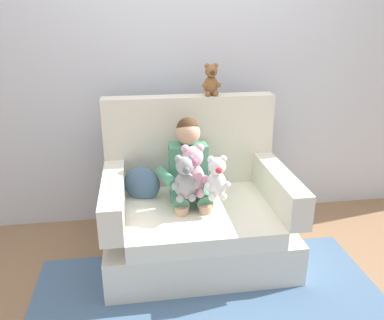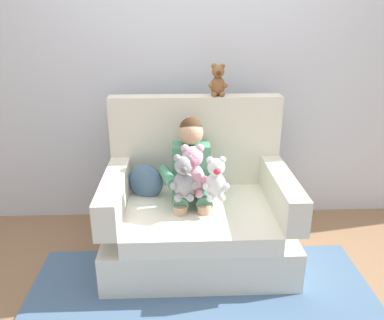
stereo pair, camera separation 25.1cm
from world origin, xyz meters
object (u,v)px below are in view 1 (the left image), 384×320
object	(u,v)px
plush_grey	(185,179)
throw_pillow	(142,184)
armchair	(196,210)
plush_pink	(193,172)
plush_white	(217,178)
seated_child	(189,172)
plush_brown_on_backrest	(211,81)

from	to	relation	value
plush_grey	throw_pillow	distance (m)	0.42
armchair	plush_grey	size ratio (longest dim) A/B	4.14
plush_pink	throw_pillow	distance (m)	0.44
armchair	plush_white	bearing A→B (deg)	-60.71
plush_white	armchair	bearing A→B (deg)	102.72
seated_child	plush_brown_on_backrest	distance (m)	0.68
armchair	plush_grey	xyz separation A→B (m)	(-0.10, -0.18, 0.33)
plush_pink	throw_pillow	bearing A→B (deg)	143.68
seated_child	plush_brown_on_backrest	size ratio (longest dim) A/B	3.57
armchair	plush_brown_on_backrest	bearing A→B (deg)	63.75
armchair	plush_pink	bearing A→B (deg)	-108.30
throw_pillow	plush_pink	bearing A→B (deg)	-35.24
plush_pink	plush_grey	size ratio (longest dim) A/B	1.16
plush_pink	plush_brown_on_backrest	xyz separation A→B (m)	(0.20, 0.45, 0.51)
armchair	plush_white	distance (m)	0.39
armchair	throw_pillow	distance (m)	0.43
seated_child	plush_pink	distance (m)	0.15
seated_child	throw_pillow	bearing A→B (deg)	156.58
seated_child	throw_pillow	xyz separation A→B (m)	(-0.33, 0.10, -0.11)
plush_grey	throw_pillow	bearing A→B (deg)	142.70
armchair	plush_brown_on_backrest	world-z (taller)	plush_brown_on_backrest
armchair	plush_pink	size ratio (longest dim) A/B	3.58
plush_brown_on_backrest	plush_grey	bearing A→B (deg)	-128.69
plush_pink	throw_pillow	world-z (taller)	plush_pink
seated_child	plush_white	xyz separation A→B (m)	(0.15, -0.20, 0.03)
plush_pink	plush_grey	xyz separation A→B (m)	(-0.06, -0.05, -0.02)
plush_pink	plush_brown_on_backrest	size ratio (longest dim) A/B	1.52
plush_pink	plush_brown_on_backrest	world-z (taller)	plush_brown_on_backrest
plush_pink	armchair	bearing A→B (deg)	70.62
armchair	plush_white	xyz separation A→B (m)	(0.11, -0.19, 0.32)
seated_child	plush_white	size ratio (longest dim) A/B	2.83
plush_white	plush_grey	world-z (taller)	plush_grey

